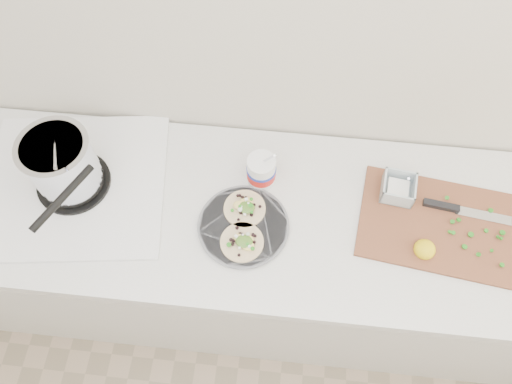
# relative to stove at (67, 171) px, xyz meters

# --- Properties ---
(counter) EXTENTS (2.44, 0.66, 0.90)m
(counter) POSITION_rel_stove_xyz_m (0.57, -0.02, -0.54)
(counter) COLOR silver
(counter) RESTS_ON ground
(stove) EXTENTS (0.66, 0.62, 0.28)m
(stove) POSITION_rel_stove_xyz_m (0.00, 0.00, 0.00)
(stove) COLOR silver
(stove) RESTS_ON counter
(taco_plate) EXTENTS (0.29, 0.29, 0.04)m
(taco_plate) POSITION_rel_stove_xyz_m (0.58, -0.09, -0.08)
(taco_plate) COLOR slate
(taco_plate) RESTS_ON counter
(tub) EXTENTS (0.10, 0.10, 0.22)m
(tub) POSITION_rel_stove_xyz_m (0.62, 0.09, -0.03)
(tub) COLOR white
(tub) RESTS_ON counter
(cutboard) EXTENTS (0.52, 0.39, 0.07)m
(cutboard) POSITION_rel_stove_xyz_m (1.18, -0.01, -0.08)
(cutboard) COLOR brown
(cutboard) RESTS_ON counter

